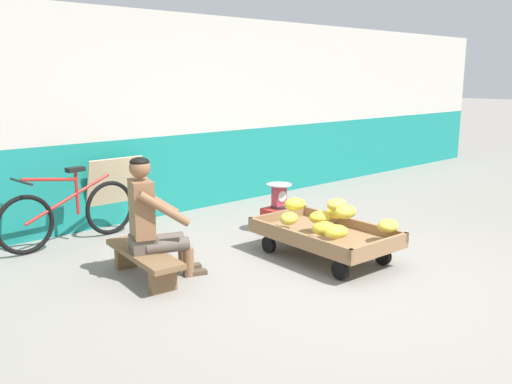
{
  "coord_description": "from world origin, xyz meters",
  "views": [
    {
      "loc": [
        -3.77,
        -2.87,
        1.85
      ],
      "look_at": [
        -0.34,
        0.94,
        0.75
      ],
      "focal_mm": 38.2,
      "sensor_mm": 36.0,
      "label": 1
    }
  ],
  "objects_px": {
    "plastic_crate": "(279,220)",
    "sign_board": "(114,192)",
    "vendor_seated": "(152,219)",
    "bicycle_near_left": "(70,213)",
    "banana_cart": "(324,236)",
    "shopping_bag": "(311,228)",
    "weighing_scale": "(279,195)",
    "low_bench": "(144,258)"
  },
  "relations": [
    {
      "from": "weighing_scale",
      "to": "shopping_bag",
      "type": "xyz_separation_m",
      "value": [
        0.11,
        -0.41,
        -0.33
      ]
    },
    {
      "from": "plastic_crate",
      "to": "weighing_scale",
      "type": "bearing_deg",
      "value": -90.0
    },
    {
      "from": "low_bench",
      "to": "bicycle_near_left",
      "type": "bearing_deg",
      "value": 91.74
    },
    {
      "from": "bicycle_near_left",
      "to": "shopping_bag",
      "type": "distance_m",
      "value": 2.72
    },
    {
      "from": "low_bench",
      "to": "bicycle_near_left",
      "type": "height_order",
      "value": "bicycle_near_left"
    },
    {
      "from": "plastic_crate",
      "to": "bicycle_near_left",
      "type": "distance_m",
      "value": 2.4
    },
    {
      "from": "plastic_crate",
      "to": "sign_board",
      "type": "height_order",
      "value": "sign_board"
    },
    {
      "from": "sign_board",
      "to": "vendor_seated",
      "type": "bearing_deg",
      "value": -107.53
    },
    {
      "from": "banana_cart",
      "to": "weighing_scale",
      "type": "distance_m",
      "value": 1.07
    },
    {
      "from": "bicycle_near_left",
      "to": "shopping_bag",
      "type": "height_order",
      "value": "bicycle_near_left"
    },
    {
      "from": "vendor_seated",
      "to": "shopping_bag",
      "type": "height_order",
      "value": "vendor_seated"
    },
    {
      "from": "weighing_scale",
      "to": "sign_board",
      "type": "relative_size",
      "value": 0.34
    },
    {
      "from": "bicycle_near_left",
      "to": "sign_board",
      "type": "xyz_separation_m",
      "value": [
        0.72,
        0.35,
        0.08
      ]
    },
    {
      "from": "vendor_seated",
      "to": "bicycle_near_left",
      "type": "bearing_deg",
      "value": 94.82
    },
    {
      "from": "low_bench",
      "to": "sign_board",
      "type": "height_order",
      "value": "sign_board"
    },
    {
      "from": "weighing_scale",
      "to": "shopping_bag",
      "type": "height_order",
      "value": "weighing_scale"
    },
    {
      "from": "plastic_crate",
      "to": "weighing_scale",
      "type": "relative_size",
      "value": 1.2
    },
    {
      "from": "bicycle_near_left",
      "to": "sign_board",
      "type": "relative_size",
      "value": 1.9
    },
    {
      "from": "banana_cart",
      "to": "low_bench",
      "type": "distance_m",
      "value": 1.83
    },
    {
      "from": "banana_cart",
      "to": "weighing_scale",
      "type": "height_order",
      "value": "weighing_scale"
    },
    {
      "from": "low_bench",
      "to": "sign_board",
      "type": "distance_m",
      "value": 1.98
    },
    {
      "from": "plastic_crate",
      "to": "sign_board",
      "type": "bearing_deg",
      "value": 129.84
    },
    {
      "from": "low_bench",
      "to": "plastic_crate",
      "type": "bearing_deg",
      "value": 7.44
    },
    {
      "from": "low_bench",
      "to": "vendor_seated",
      "type": "distance_m",
      "value": 0.38
    },
    {
      "from": "banana_cart",
      "to": "shopping_bag",
      "type": "height_order",
      "value": "banana_cart"
    },
    {
      "from": "plastic_crate",
      "to": "bicycle_near_left",
      "type": "bearing_deg",
      "value": 148.83
    },
    {
      "from": "weighing_scale",
      "to": "sign_board",
      "type": "xyz_separation_m",
      "value": [
        -1.32,
        1.59,
        -0.02
      ]
    },
    {
      "from": "banana_cart",
      "to": "vendor_seated",
      "type": "distance_m",
      "value": 1.77
    },
    {
      "from": "weighing_scale",
      "to": "sign_board",
      "type": "distance_m",
      "value": 2.06
    },
    {
      "from": "low_bench",
      "to": "plastic_crate",
      "type": "xyz_separation_m",
      "value": [
        2.0,
        0.26,
        -0.05
      ]
    },
    {
      "from": "vendor_seated",
      "to": "bicycle_near_left",
      "type": "xyz_separation_m",
      "value": [
        -0.13,
        1.52,
        -0.21
      ]
    },
    {
      "from": "weighing_scale",
      "to": "shopping_bag",
      "type": "distance_m",
      "value": 0.54
    },
    {
      "from": "vendor_seated",
      "to": "shopping_bag",
      "type": "bearing_deg",
      "value": -3.5
    },
    {
      "from": "banana_cart",
      "to": "vendor_seated",
      "type": "height_order",
      "value": "vendor_seated"
    },
    {
      "from": "bicycle_near_left",
      "to": "vendor_seated",
      "type": "bearing_deg",
      "value": -85.18
    },
    {
      "from": "vendor_seated",
      "to": "weighing_scale",
      "type": "height_order",
      "value": "vendor_seated"
    },
    {
      "from": "vendor_seated",
      "to": "plastic_crate",
      "type": "distance_m",
      "value": 1.98
    },
    {
      "from": "banana_cart",
      "to": "bicycle_near_left",
      "type": "relative_size",
      "value": 0.89
    },
    {
      "from": "banana_cart",
      "to": "low_bench",
      "type": "xyz_separation_m",
      "value": [
        -1.67,
        0.74,
        -0.04
      ]
    },
    {
      "from": "weighing_scale",
      "to": "sign_board",
      "type": "height_order",
      "value": "sign_board"
    },
    {
      "from": "weighing_scale",
      "to": "bicycle_near_left",
      "type": "distance_m",
      "value": 2.39
    },
    {
      "from": "sign_board",
      "to": "shopping_bag",
      "type": "distance_m",
      "value": 2.48
    }
  ]
}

